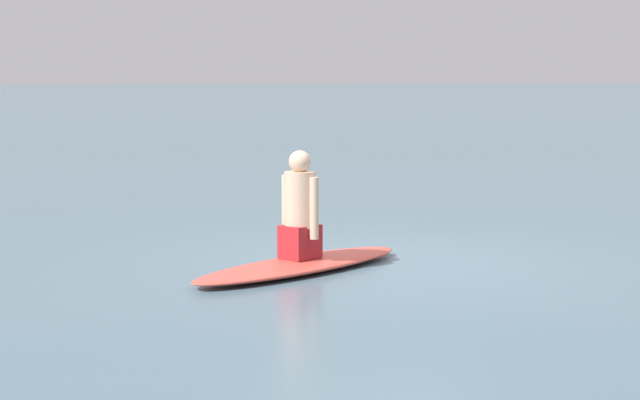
# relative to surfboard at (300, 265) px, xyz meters

# --- Properties ---
(ground_plane) EXTENTS (400.00, 400.00, 0.00)m
(ground_plane) POSITION_rel_surfboard_xyz_m (0.98, 0.29, -0.06)
(ground_plane) COLOR slate
(surfboard) EXTENTS (2.80, 2.02, 0.13)m
(surfboard) POSITION_rel_surfboard_xyz_m (0.00, 0.00, 0.00)
(surfboard) COLOR #D84C3F
(surfboard) RESTS_ON ground
(person_paddler) EXTENTS (0.45, 0.44, 1.07)m
(person_paddler) POSITION_rel_surfboard_xyz_m (0.00, 0.00, 0.55)
(person_paddler) COLOR #A51E23
(person_paddler) RESTS_ON surfboard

